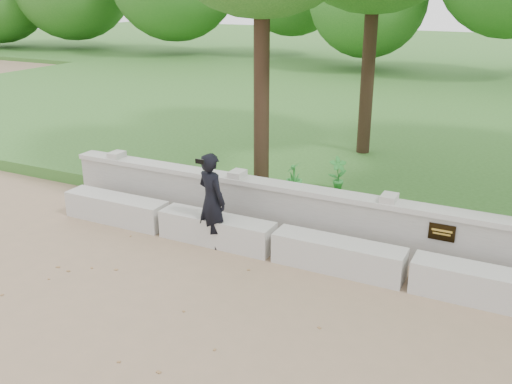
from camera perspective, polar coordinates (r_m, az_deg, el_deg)
ground at (r=6.55m, az=11.06°, el=-16.37°), size 80.00×80.00×0.00m
lawn at (r=19.56m, az=22.76°, el=7.43°), size 40.00×22.00×0.25m
concrete_bench at (r=8.03m, az=15.00°, el=-7.56°), size 11.90×0.45×0.45m
parapet_wall at (r=8.56m, az=16.16°, el=-4.15°), size 12.50×0.35×0.90m
man_main at (r=8.73m, az=-4.45°, el=-0.85°), size 0.64×0.61×1.51m
shrub_a at (r=10.65m, az=8.19°, el=1.83°), size 0.40×0.39×0.64m
shrub_d at (r=10.50m, az=3.83°, el=1.50°), size 0.32×0.35×0.56m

